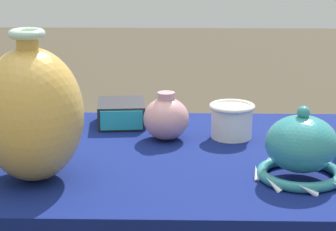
{
  "coord_description": "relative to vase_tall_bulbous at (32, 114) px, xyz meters",
  "views": [
    {
      "loc": [
        0.03,
        -1.44,
        1.22
      ],
      "look_at": [
        -0.01,
        -0.11,
        0.85
      ],
      "focal_mm": 70.0,
      "sensor_mm": 36.0,
      "label": 1
    }
  ],
  "objects": [
    {
      "name": "jar_round_rose",
      "position": [
        0.27,
        0.27,
        -0.09
      ],
      "size": [
        0.11,
        0.11,
        0.12
      ],
      "color": "#D19399",
      "rests_on": "display_table"
    },
    {
      "name": "display_table",
      "position": [
        0.28,
        0.14,
        -0.22
      ],
      "size": [
        1.15,
        0.71,
        0.72
      ],
      "color": "#38383D",
      "rests_on": "ground_plane"
    },
    {
      "name": "vase_tall_bulbous",
      "position": [
        0.0,
        0.0,
        0.0
      ],
      "size": [
        0.21,
        0.21,
        0.31
      ],
      "color": "gold",
      "rests_on": "display_table"
    },
    {
      "name": "mosaic_tile_box",
      "position": [
        0.14,
        0.4,
        -0.11
      ],
      "size": [
        0.14,
        0.15,
        0.06
      ],
      "rotation": [
        0.0,
        0.0,
        0.1
      ],
      "color": "#232328",
      "rests_on": "display_table"
    },
    {
      "name": "cup_wide_ivory",
      "position": [
        0.43,
        0.29,
        -0.09
      ],
      "size": [
        0.11,
        0.11,
        0.09
      ],
      "color": "white",
      "rests_on": "display_table"
    },
    {
      "name": "vase_dome_bell",
      "position": [
        0.55,
        0.01,
        -0.08
      ],
      "size": [
        0.19,
        0.19,
        0.16
      ],
      "color": "teal",
      "rests_on": "display_table"
    }
  ]
}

